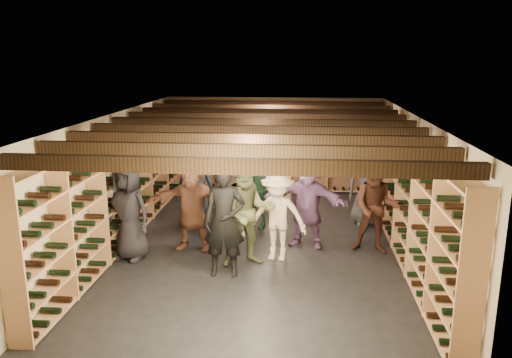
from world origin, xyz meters
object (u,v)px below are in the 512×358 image
Objects in this scene: crate_loose at (262,207)px; person_10 at (257,192)px; person_7 at (231,187)px; person_9 at (239,196)px; person_3 at (278,216)px; person_5 at (192,204)px; person_2 at (248,212)px; person_11 at (307,202)px; person_8 at (376,207)px; person_0 at (129,212)px; person_1 at (224,221)px; person_12 at (369,182)px; crate_stack_right at (234,196)px; person_6 at (195,187)px; crate_stack_left at (280,191)px.

crate_loose is 1.30m from person_10.
person_7 is 0.58m from person_9.
person_5 is (-1.55, 0.31, 0.07)m from person_3.
person_5 is at bearing 178.38° from person_3.
person_2 is at bearing -86.91° from person_7.
person_9 reaches higher than crate_loose.
person_5 reaches higher than crate_loose.
person_9 is 0.93× the size of person_11.
person_8 reaches higher than person_9.
person_7 is (0.51, 1.31, -0.03)m from person_5.
person_5 is 3.27m from person_8.
person_0 is at bearing -144.41° from person_5.
person_11 is at bearing -26.58° from person_10.
person_3 is at bearing -153.96° from person_8.
person_2 reaches higher than person_1.
person_2 is 3.21m from person_12.
person_10 is at bearing 58.95° from person_5.
person_8 is 1.53m from person_12.
person_8 is at bearing -10.64° from person_10.
person_1 reaches higher than person_11.
person_3 reaches higher than person_10.
person_1 is at bearing -95.05° from crate_loose.
person_10 is at bearing 116.68° from person_3.
person_11 is at bearing -51.15° from crate_stack_right.
person_12 is (1.27, 1.32, 0.07)m from person_11.
crate_loose is 3.14m from person_2.
crate_loose is at bearing 90.73° from person_9.
crate_stack_right is 2.47m from person_5.
crate_loose is at bearing 150.60° from person_12.
person_6 is (-0.97, 2.36, -0.10)m from person_1.
person_3 is 0.86× the size of person_12.
person_2 is (0.64, -2.97, 0.58)m from crate_stack_right.
person_1 is at bearing -97.65° from person_7.
crate_loose is at bearing 110.11° from person_3.
person_7 is 0.56m from person_10.
person_12 is at bearing -32.39° from crate_stack_left.
person_11 reaches higher than crate_stack_left.
person_1 reaches higher than crate_stack_right.
person_12 is at bearing 30.20° from person_9.
crate_stack_left is 2.64m from person_11.
person_10 is at bearing -59.81° from crate_stack_right.
crate_stack_left is at bearing 64.41° from person_2.
person_0 is 0.91× the size of person_2.
person_2 reaches higher than crate_loose.
person_7 is (-0.54, -1.12, 0.74)m from crate_loose.
person_6 is at bearing 110.26° from person_1.
crate_stack_left is at bearing 37.36° from person_6.
person_5 is at bearing -124.54° from person_7.
person_6 is at bearing -122.19° from crate_stack_right.
person_1 is 1.83m from person_9.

